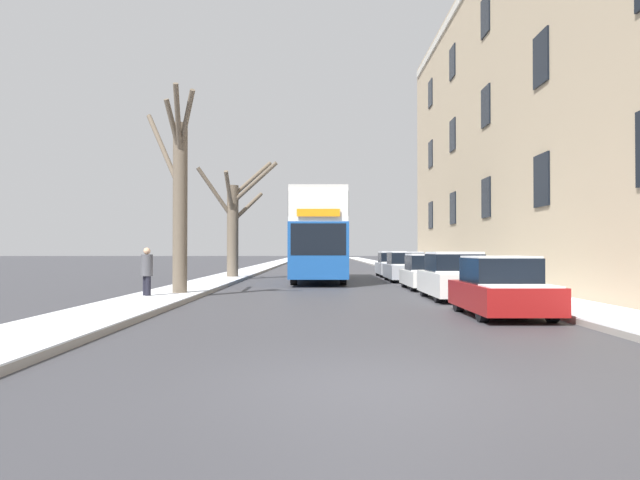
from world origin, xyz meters
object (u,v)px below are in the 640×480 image
double_decker_bus (317,233)px  parked_car_2 (426,273)px  parked_car_0 (500,289)px  bare_tree_left_0 (178,197)px  bare_tree_left_1 (233,221)px  parked_car_3 (404,268)px  parked_car_4 (391,265)px  pedestrian_left_sidewalk (145,272)px  parked_car_1 (453,277)px

double_decker_bus → parked_car_2: (4.39, -6.57, -1.80)m
double_decker_bus → parked_car_0: 17.49m
bare_tree_left_0 → bare_tree_left_1: bearing=89.5°
parked_car_2 → parked_car_3: 6.33m
parked_car_3 → parked_car_4: size_ratio=1.04×
parked_car_2 → parked_car_4: bearing=90.0°
parked_car_0 → parked_car_4: bearing=90.0°
parked_car_4 → bare_tree_left_0: bearing=-118.8°
parked_car_3 → parked_car_4: 5.69m
bare_tree_left_0 → parked_car_2: 10.39m
pedestrian_left_sidewalk → parked_car_0: bearing=21.6°
bare_tree_left_0 → parked_car_2: size_ratio=1.65×
parked_car_3 → parked_car_0: bearing=-90.0°
parked_car_1 → pedestrian_left_sidewalk: 9.73m
bare_tree_left_0 → parked_car_4: (9.03, 16.39, -2.67)m
parked_car_4 → pedestrian_left_sidewalk: size_ratio=2.57×
parked_car_2 → pedestrian_left_sidewalk: size_ratio=2.51×
parked_car_0 → parked_car_3: parked_car_3 is taller
parked_car_2 → parked_car_4: 12.01m
bare_tree_left_1 → parked_car_4: bearing=22.5°
parked_car_4 → parked_car_0: bearing=-90.0°
parked_car_2 → bare_tree_left_0: bearing=-154.1°
parked_car_1 → parked_car_4: 17.17m
bare_tree_left_0 → parked_car_4: bare_tree_left_0 is taller
bare_tree_left_0 → parked_car_4: 18.90m
parked_car_4 → pedestrian_left_sidewalk: bearing=-118.7°
bare_tree_left_1 → pedestrian_left_sidewalk: 14.24m
double_decker_bus → parked_car_1: size_ratio=2.71×
bare_tree_left_0 → parked_car_0: bearing=-33.1°
bare_tree_left_1 → parked_car_0: size_ratio=1.67×
parked_car_3 → pedestrian_left_sidewalk: size_ratio=2.66×
parked_car_3 → bare_tree_left_1: bearing=167.4°
bare_tree_left_0 → pedestrian_left_sidewalk: bare_tree_left_0 is taller
bare_tree_left_0 → parked_car_2: bare_tree_left_0 is taller
bare_tree_left_1 → parked_car_0: bearing=-64.4°
parked_car_0 → parked_car_3: bearing=90.0°
double_decker_bus → parked_car_4: 7.21m
double_decker_bus → pedestrian_left_sidewalk: 13.48m
double_decker_bus → pedestrian_left_sidewalk: size_ratio=6.94×
parked_car_4 → parked_car_1: bearing=-90.0°
bare_tree_left_1 → parked_car_4: bare_tree_left_1 is taller
bare_tree_left_1 → pedestrian_left_sidewalk: size_ratio=3.96×
parked_car_1 → parked_car_3: size_ratio=0.96×
bare_tree_left_1 → parked_car_1: bare_tree_left_1 is taller
bare_tree_left_1 → parked_car_3: bearing=-12.6°
parked_car_1 → parked_car_2: bearing=90.0°
double_decker_bus → parked_car_1: bearing=-69.5°
bare_tree_left_0 → parked_car_1: (9.03, -0.78, -2.66)m
double_decker_bus → parked_car_2: 8.10m
bare_tree_left_1 → parked_car_3: 9.45m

